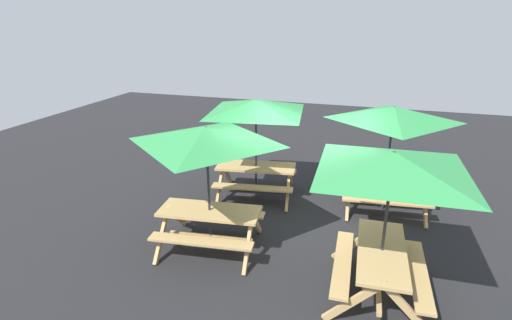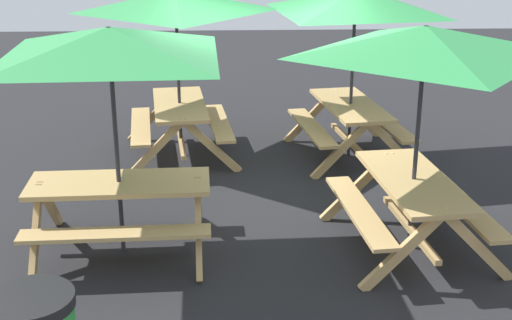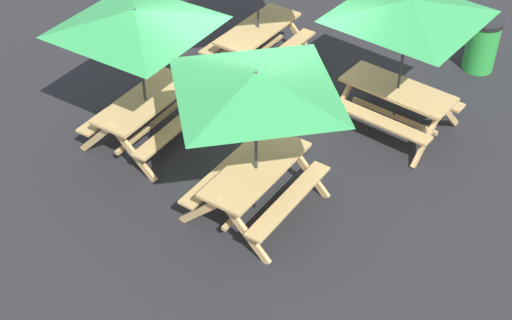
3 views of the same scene
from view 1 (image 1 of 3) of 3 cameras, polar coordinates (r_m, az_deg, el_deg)
ground_plane at (r=8.18m, az=6.19°, el=-9.65°), size 24.00×24.00×0.00m
picnic_table_0 at (r=6.75m, az=-7.07°, el=2.21°), size 2.21×2.21×2.34m
picnic_table_1 at (r=8.62m, az=18.95°, el=5.21°), size 2.20×2.20×2.34m
picnic_table_2 at (r=8.84m, az=0.00°, el=6.64°), size 2.80×2.80×2.34m
picnic_table_3 at (r=5.80m, az=18.81°, el=-1.78°), size 2.83×2.83×2.34m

